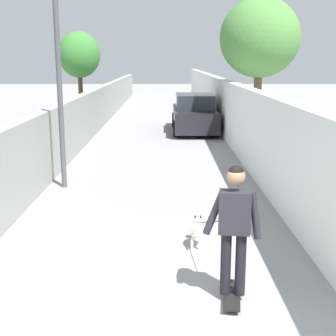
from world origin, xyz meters
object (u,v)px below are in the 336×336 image
object	(u,v)px
lamp_post	(57,45)
skateboard	(232,295)
dog	(197,230)
tree_right_mid	(260,38)
person_skateboarder	(235,221)
car_near	(194,114)
tree_left_near	(79,55)

from	to	relation	value
lamp_post	skateboard	distance (m)	7.01
skateboard	dog	distance (m)	1.80
tree_right_mid	dog	world-z (taller)	tree_right_mid
skateboard	person_skateboarder	xyz separation A→B (m)	(0.00, 0.00, 0.97)
skateboard	car_near	distance (m)	14.15
tree_left_near	lamp_post	xyz separation A→B (m)	(-12.54, -1.75, 0.11)
tree_right_mid	dog	distance (m)	11.07
tree_left_near	lamp_post	distance (m)	12.66
tree_left_near	dog	distance (m)	17.04
skateboard	car_near	world-z (taller)	car_near
car_near	dog	bearing A→B (deg)	176.78
tree_left_near	dog	bearing A→B (deg)	-164.00
tree_right_mid	skateboard	world-z (taller)	tree_right_mid
person_skateboarder	skateboard	bearing A→B (deg)	-90.00
tree_right_mid	tree_left_near	bearing A→B (deg)	51.22
tree_left_near	tree_right_mid	distance (m)	9.59
dog	tree_right_mid	bearing A→B (deg)	-15.62
skateboard	lamp_post	bearing A→B (deg)	30.82
tree_right_mid	lamp_post	size ratio (longest dim) A/B	1.06
lamp_post	dog	world-z (taller)	lamp_post
tree_right_mid	dog	size ratio (longest dim) A/B	2.46
tree_left_near	car_near	world-z (taller)	tree_left_near
tree_right_mid	person_skateboarder	xyz separation A→B (m)	(-11.91, 2.51, -2.61)
lamp_post	car_near	bearing A→B (deg)	-22.19
skateboard	car_near	xyz separation A→B (m)	(14.13, -0.37, 0.65)
tree_right_mid	car_near	world-z (taller)	tree_right_mid
skateboard	car_near	size ratio (longest dim) A/B	0.19
tree_left_near	tree_right_mid	bearing A→B (deg)	-128.78
skateboard	dog	world-z (taller)	dog
tree_right_mid	skateboard	distance (m)	12.69
tree_left_near	dog	xyz separation A→B (m)	(-16.15, -4.63, -2.85)
tree_left_near	person_skateboarder	world-z (taller)	tree_left_near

